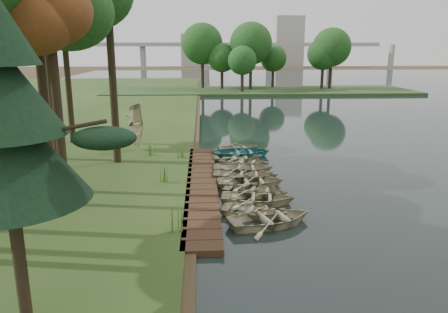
{
  "coord_description": "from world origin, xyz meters",
  "views": [
    {
      "loc": [
        -1.53,
        -22.2,
        7.33
      ],
      "look_at": [
        -0.36,
        1.0,
        1.47
      ],
      "focal_mm": 35.0,
      "sensor_mm": 36.0,
      "label": 1
    }
  ],
  "objects_px": {
    "rowboat_1": "(254,209)",
    "pine_tree": "(2,117)",
    "rowboat_0": "(271,216)",
    "rowboat_2": "(258,196)",
    "stored_rowboat": "(138,145)",
    "boardwalk": "(202,185)"
  },
  "relations": [
    {
      "from": "pine_tree",
      "to": "rowboat_0",
      "type": "bearing_deg",
      "value": 42.39
    },
    {
      "from": "boardwalk",
      "to": "rowboat_2",
      "type": "distance_m",
      "value": 3.75
    },
    {
      "from": "rowboat_2",
      "to": "stored_rowboat",
      "type": "distance_m",
      "value": 12.71
    },
    {
      "from": "rowboat_0",
      "to": "pine_tree",
      "type": "relative_size",
      "value": 0.43
    },
    {
      "from": "rowboat_1",
      "to": "pine_tree",
      "type": "relative_size",
      "value": 0.35
    },
    {
      "from": "rowboat_0",
      "to": "pine_tree",
      "type": "height_order",
      "value": "pine_tree"
    },
    {
      "from": "rowboat_1",
      "to": "pine_tree",
      "type": "height_order",
      "value": "pine_tree"
    },
    {
      "from": "boardwalk",
      "to": "rowboat_1",
      "type": "height_order",
      "value": "rowboat_1"
    },
    {
      "from": "stored_rowboat",
      "to": "pine_tree",
      "type": "distance_m",
      "value": 20.53
    },
    {
      "from": "rowboat_2",
      "to": "pine_tree",
      "type": "xyz_separation_m",
      "value": [
        -7.21,
        -9.38,
        5.34
      ]
    },
    {
      "from": "rowboat_1",
      "to": "pine_tree",
      "type": "distance_m",
      "value": 11.72
    },
    {
      "from": "rowboat_0",
      "to": "rowboat_1",
      "type": "relative_size",
      "value": 1.23
    },
    {
      "from": "rowboat_0",
      "to": "stored_rowboat",
      "type": "xyz_separation_m",
      "value": [
        -7.37,
        13.1,
        0.2
      ]
    },
    {
      "from": "boardwalk",
      "to": "rowboat_0",
      "type": "bearing_deg",
      "value": -61.03
    },
    {
      "from": "rowboat_0",
      "to": "rowboat_1",
      "type": "bearing_deg",
      "value": 11.84
    },
    {
      "from": "boardwalk",
      "to": "pine_tree",
      "type": "bearing_deg",
      "value": -110.75
    },
    {
      "from": "rowboat_0",
      "to": "rowboat_1",
      "type": "height_order",
      "value": "rowboat_0"
    },
    {
      "from": "rowboat_0",
      "to": "rowboat_2",
      "type": "xyz_separation_m",
      "value": [
        -0.22,
        2.6,
        -0.01
      ]
    },
    {
      "from": "stored_rowboat",
      "to": "rowboat_2",
      "type": "bearing_deg",
      "value": -127.09
    },
    {
      "from": "rowboat_2",
      "to": "stored_rowboat",
      "type": "xyz_separation_m",
      "value": [
        -7.15,
        10.5,
        0.21
      ]
    },
    {
      "from": "boardwalk",
      "to": "rowboat_1",
      "type": "xyz_separation_m",
      "value": [
        2.32,
        -4.19,
        0.21
      ]
    },
    {
      "from": "boardwalk",
      "to": "rowboat_2",
      "type": "bearing_deg",
      "value": -44.47
    }
  ]
}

